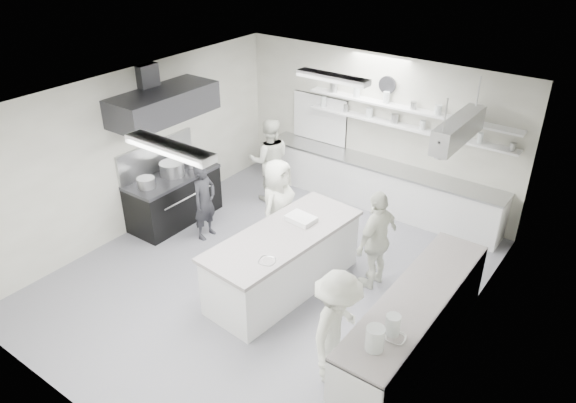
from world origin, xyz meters
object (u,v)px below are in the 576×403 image
Objects in this scene: cook_stove at (205,201)px; cook_back at (270,160)px; back_counter at (378,186)px; prep_island at (284,262)px; right_counter at (414,325)px; stove at (174,199)px.

cook_stove is 0.83× the size of cook_back.
back_counter is 3.28m from prep_island.
cook_stove is (-4.35, 0.52, 0.26)m from right_counter.
right_counter is 2.27m from prep_island.
stove is 0.95m from cook_stove.
stove is at bearing -136.01° from back_counter.
back_counter is 2.24m from cook_back.
right_counter is (5.25, -0.60, 0.02)m from stove.
prep_island is 1.51× the size of cook_back.
cook_back reaches higher than stove.
right_counter is (2.35, -3.40, 0.01)m from back_counter.
back_counter is 3.43× the size of cook_stove.
cook_back is (0.05, 1.85, 0.15)m from cook_stove.
cook_stove is 1.85m from cook_back.
right_counter reaches higher than stove.
back_counter is 4.13m from right_counter.
cook_back is at bearing -152.05° from back_counter.
cook_back is at bearing 151.10° from right_counter.
stove is 0.68× the size of prep_island.
cook_stove is at bearing 174.16° from prep_island.
cook_back reaches higher than back_counter.
back_counter is 1.52× the size of right_counter.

